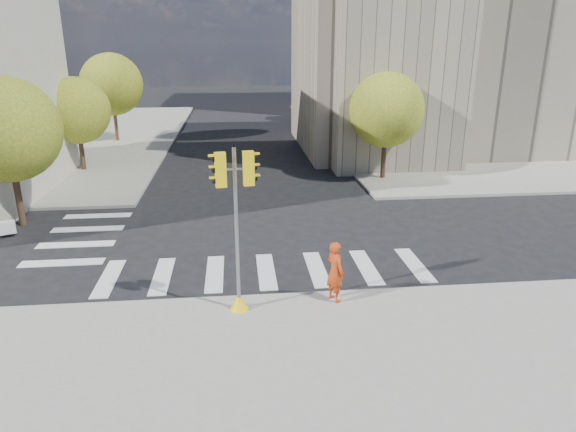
{
  "coord_description": "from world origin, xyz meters",
  "views": [
    {
      "loc": [
        -1.05,
        -18.49,
        7.66
      ],
      "look_at": [
        0.65,
        -2.18,
        2.1
      ],
      "focal_mm": 32.0,
      "sensor_mm": 36.0,
      "label": 1
    }
  ],
  "objects_px": {
    "lamp_near": "(377,94)",
    "lamp_far": "(335,79)",
    "traffic_signal": "(237,243)",
    "photographer": "(335,271)"
  },
  "relations": [
    {
      "from": "lamp_near",
      "to": "lamp_far",
      "type": "distance_m",
      "value": 14.0
    },
    {
      "from": "lamp_near",
      "to": "traffic_signal",
      "type": "distance_m",
      "value": 21.08
    },
    {
      "from": "lamp_far",
      "to": "photographer",
      "type": "xyz_separation_m",
      "value": [
        -6.17,
        -32.6,
        -3.47
      ]
    },
    {
      "from": "lamp_near",
      "to": "lamp_far",
      "type": "relative_size",
      "value": 1.0
    },
    {
      "from": "lamp_near",
      "to": "traffic_signal",
      "type": "xyz_separation_m",
      "value": [
        -9.08,
        -18.88,
        -2.3
      ]
    },
    {
      "from": "lamp_near",
      "to": "photographer",
      "type": "bearing_deg",
      "value": -108.35
    },
    {
      "from": "photographer",
      "to": "lamp_near",
      "type": "bearing_deg",
      "value": -46.54
    },
    {
      "from": "traffic_signal",
      "to": "photographer",
      "type": "xyz_separation_m",
      "value": [
        2.91,
        0.28,
        -1.17
      ]
    },
    {
      "from": "lamp_near",
      "to": "photographer",
      "type": "height_order",
      "value": "lamp_near"
    },
    {
      "from": "lamp_near",
      "to": "traffic_signal",
      "type": "height_order",
      "value": "lamp_near"
    }
  ]
}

